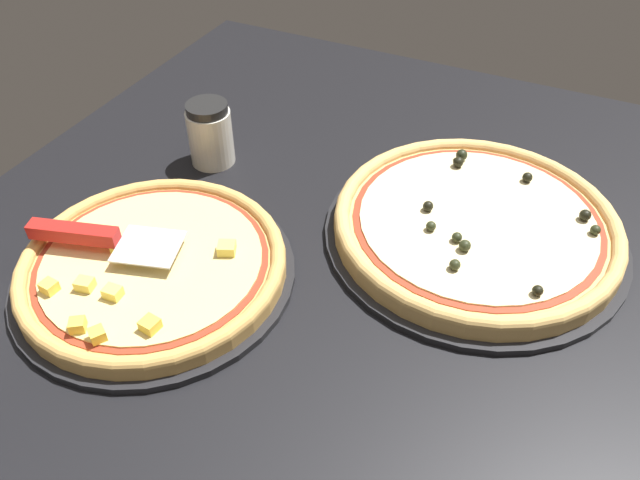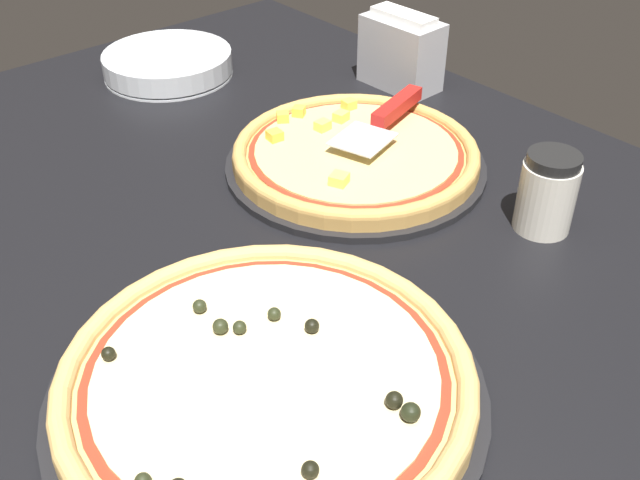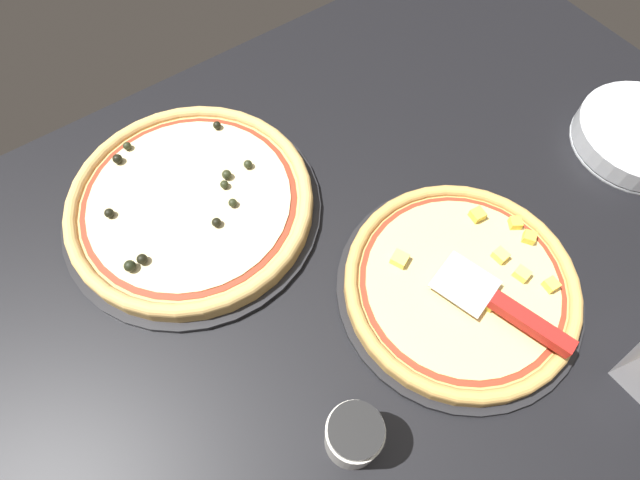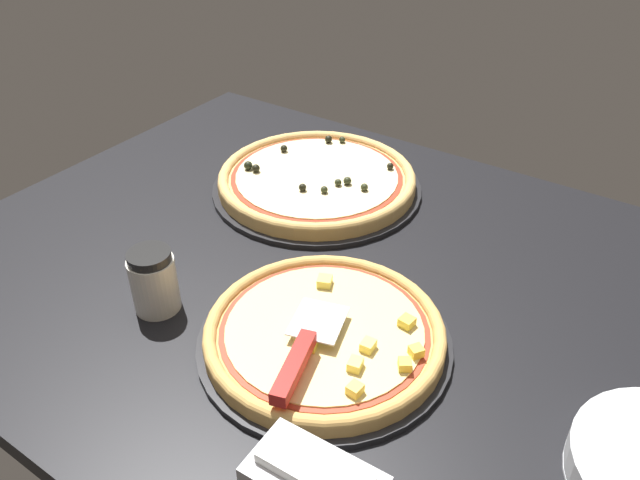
# 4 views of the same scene
# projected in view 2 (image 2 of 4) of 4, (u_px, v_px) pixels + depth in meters

# --- Properties ---
(ground_plane) EXTENTS (1.42, 1.02, 0.04)m
(ground_plane) POSITION_uv_depth(u_px,v_px,m) (296.00, 232.00, 0.97)
(ground_plane) COLOR black
(pizza_pan_front) EXTENTS (0.37, 0.37, 0.01)m
(pizza_pan_front) POSITION_uv_depth(u_px,v_px,m) (355.00, 165.00, 1.06)
(pizza_pan_front) COLOR black
(pizza_pan_front) RESTS_ON ground_plane
(pizza_front) EXTENTS (0.35, 0.35, 0.04)m
(pizza_front) POSITION_uv_depth(u_px,v_px,m) (355.00, 153.00, 1.05)
(pizza_front) COLOR tan
(pizza_front) RESTS_ON pizza_pan_front
(pizza_pan_back) EXTENTS (0.42, 0.42, 0.01)m
(pizza_pan_back) POSITION_uv_depth(u_px,v_px,m) (267.00, 394.00, 0.72)
(pizza_pan_back) COLOR black
(pizza_pan_back) RESTS_ON ground_plane
(pizza_back) EXTENTS (0.40, 0.40, 0.04)m
(pizza_back) POSITION_uv_depth(u_px,v_px,m) (267.00, 378.00, 0.70)
(pizza_back) COLOR #DBAD60
(pizza_back) RESTS_ON pizza_pan_back
(serving_spatula) EXTENTS (0.10, 0.21, 0.02)m
(serving_spatula) POSITION_uv_depth(u_px,v_px,m) (390.00, 113.00, 1.09)
(serving_spatula) COLOR silver
(serving_spatula) RESTS_ON pizza_front
(plate_stack) EXTENTS (0.22, 0.22, 0.04)m
(plate_stack) POSITION_uv_depth(u_px,v_px,m) (168.00, 64.00, 1.32)
(plate_stack) COLOR silver
(plate_stack) RESTS_ON ground_plane
(parmesan_shaker) EXTENTS (0.07, 0.07, 0.10)m
(parmesan_shaker) POSITION_uv_depth(u_px,v_px,m) (547.00, 193.00, 0.92)
(parmesan_shaker) COLOR silver
(parmesan_shaker) RESTS_ON ground_plane
(napkin_holder) EXTENTS (0.14, 0.08, 0.13)m
(napkin_holder) POSITION_uv_depth(u_px,v_px,m) (401.00, 52.00, 1.26)
(napkin_holder) COLOR #B2B2B7
(napkin_holder) RESTS_ON ground_plane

